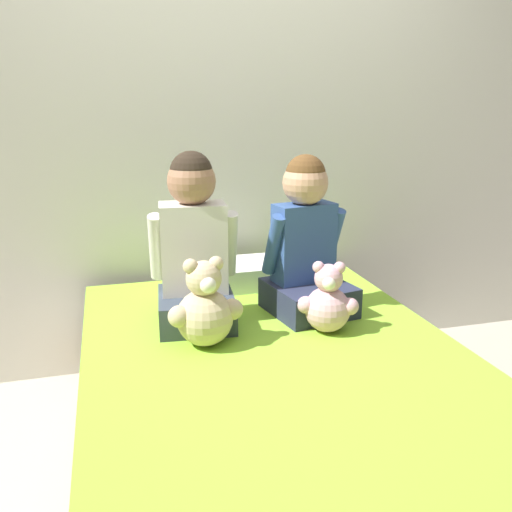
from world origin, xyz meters
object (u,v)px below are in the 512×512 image
object	(u,v)px
child_on_left	(194,247)
pillow_at_headboard	(230,275)
teddy_bear_held_by_right_child	(328,302)
bed	(281,422)
teddy_bear_held_by_left_child	(205,309)
child_on_right	(306,244)

from	to	relation	value
child_on_left	pillow_at_headboard	xyz separation A→B (m)	(0.23, 0.39, -0.26)
teddy_bear_held_by_right_child	pillow_at_headboard	bearing A→B (deg)	132.20
bed	pillow_at_headboard	distance (m)	0.87
child_on_left	teddy_bear_held_by_left_child	bearing A→B (deg)	-85.21
pillow_at_headboard	child_on_left	bearing A→B (deg)	-120.67
bed	teddy_bear_held_by_left_child	distance (m)	0.49
bed	pillow_at_headboard	xyz separation A→B (m)	(0.00, 0.81, 0.31)
child_on_right	teddy_bear_held_by_right_child	world-z (taller)	child_on_right
child_on_left	bed	bearing A→B (deg)	-55.54
bed	child_on_left	bearing A→B (deg)	118.94
child_on_left	teddy_bear_held_by_right_child	size ratio (longest dim) A/B	2.43
child_on_right	teddy_bear_held_by_left_child	size ratio (longest dim) A/B	1.99
bed	child_on_left	size ratio (longest dim) A/B	2.88
child_on_right	teddy_bear_held_by_right_child	distance (m)	0.29
child_on_left	child_on_right	world-z (taller)	child_on_left
child_on_left	child_on_right	bearing A→B (deg)	5.26
child_on_left	teddy_bear_held_by_right_child	bearing A→B (deg)	-21.13
child_on_right	child_on_left	bearing A→B (deg)	169.11
child_on_left	teddy_bear_held_by_left_child	size ratio (longest dim) A/B	2.06
child_on_right	teddy_bear_held_by_left_child	xyz separation A→B (m)	(-0.47, -0.23, -0.15)
child_on_right	teddy_bear_held_by_left_child	world-z (taller)	child_on_right
teddy_bear_held_by_right_child	pillow_at_headboard	size ratio (longest dim) A/B	0.59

